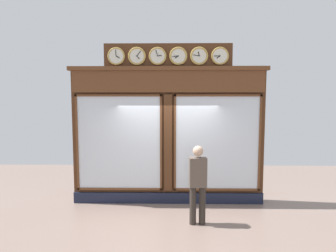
{
  "coord_description": "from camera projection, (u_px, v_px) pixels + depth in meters",
  "views": [
    {
      "loc": [
        -0.12,
        7.07,
        2.66
      ],
      "look_at": [
        0.0,
        0.0,
        1.99
      ],
      "focal_mm": 30.36,
      "sensor_mm": 36.0,
      "label": 1
    }
  ],
  "objects": [
    {
      "name": "pedestrian",
      "position": [
        198.0,
        181.0,
        5.98
      ],
      "size": [
        0.37,
        0.24,
        1.69
      ],
      "color": "#312A24",
      "rests_on": "ground_plane"
    },
    {
      "name": "shop_facade",
      "position": [
        168.0,
        133.0,
        7.24
      ],
      "size": [
        4.93,
        0.42,
        4.01
      ],
      "color": "#4C2B16",
      "rests_on": "ground_plane"
    }
  ]
}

